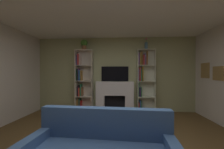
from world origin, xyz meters
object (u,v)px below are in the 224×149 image
at_px(fireplace, 115,96).
at_px(tv, 115,74).
at_px(bookshelf_right, 144,79).
at_px(potted_plant, 84,44).
at_px(vase_with_flowers, 146,45).
at_px(bookshelf_left, 82,82).

relative_size(fireplace, tv, 1.47).
relative_size(bookshelf_right, potted_plant, 5.86).
height_order(bookshelf_right, vase_with_flowers, vase_with_flowers).
height_order(bookshelf_left, bookshelf_right, same).
height_order(bookshelf_left, potted_plant, potted_plant).
distance_m(bookshelf_right, potted_plant, 2.41).
bearing_deg(vase_with_flowers, potted_plant, -179.99).
xyz_separation_m(tv, vase_with_flowers, (1.07, -0.12, 0.97)).
bearing_deg(bookshelf_left, tv, 4.38).
bearing_deg(fireplace, bookshelf_left, 179.37).
bearing_deg(tv, fireplace, -90.00).
height_order(tv, vase_with_flowers, vase_with_flowers).
distance_m(tv, vase_with_flowers, 1.45).
bearing_deg(fireplace, tv, 90.00).
distance_m(fireplace, potted_plant, 2.10).
xyz_separation_m(bookshelf_left, potted_plant, (0.08, -0.03, 1.32)).
xyz_separation_m(potted_plant, vase_with_flowers, (2.15, 0.00, -0.07)).
bearing_deg(tv, vase_with_flowers, -6.35).
height_order(fireplace, bookshelf_left, bookshelf_left).
bearing_deg(vase_with_flowers, bookshelf_right, 146.56).
distance_m(fireplace, bookshelf_right, 1.16).
relative_size(bookshelf_left, bookshelf_right, 1.00).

